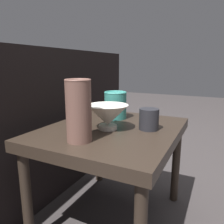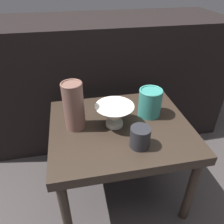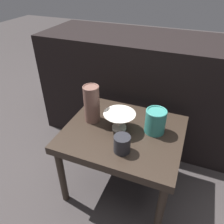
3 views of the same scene
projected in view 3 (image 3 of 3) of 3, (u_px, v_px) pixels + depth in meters
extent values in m
plane|color=#383333|center=(121.00, 183.00, 1.30)|extent=(8.00, 8.00, 0.00)
cube|color=#2D231C|center=(123.00, 134.00, 1.09)|extent=(0.58, 0.49, 0.04)
cylinder|color=#2D231C|center=(62.00, 177.00, 1.12)|extent=(0.04, 0.04, 0.36)
cylinder|color=#2D231C|center=(160.00, 211.00, 0.96)|extent=(0.04, 0.04, 0.36)
cylinder|color=#2D231C|center=(97.00, 129.00, 1.44)|extent=(0.04, 0.04, 0.36)
cylinder|color=#2D231C|center=(175.00, 149.00, 1.28)|extent=(0.04, 0.04, 0.36)
cube|color=black|center=(150.00, 89.00, 1.53)|extent=(1.47, 0.50, 0.71)
cylinder|color=silver|center=(119.00, 128.00, 1.08)|extent=(0.07, 0.07, 0.02)
cone|color=silver|center=(119.00, 120.00, 1.06)|extent=(0.16, 0.16, 0.08)
cylinder|color=brown|center=(92.00, 104.00, 1.10)|extent=(0.08, 0.08, 0.19)
torus|color=brown|center=(91.00, 87.00, 1.04)|extent=(0.08, 0.08, 0.01)
cylinder|color=teal|center=(155.00, 122.00, 1.04)|extent=(0.10, 0.10, 0.12)
torus|color=teal|center=(157.00, 111.00, 1.01)|extent=(0.10, 0.10, 0.01)
cylinder|color=#232328|center=(122.00, 144.00, 0.94)|extent=(0.07, 0.07, 0.08)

